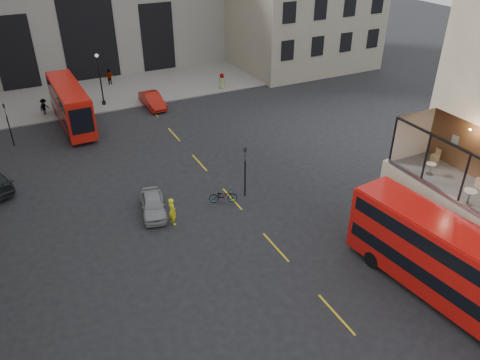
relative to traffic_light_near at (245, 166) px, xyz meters
name	(u,v)px	position (x,y,z in m)	size (l,w,h in m)	color
ground	(368,301)	(1.00, -12.00, -2.42)	(140.00, 140.00, 0.00)	black
host_frontage	(467,233)	(7.50, -12.00, -0.17)	(3.00, 11.00, 4.50)	#BCAB8D
cafe_floor	(477,197)	(7.50, -12.00, 2.12)	(3.00, 10.00, 0.10)	slate
pavement_far	(96,93)	(-5.00, 26.00, -2.36)	(40.00, 12.00, 0.12)	slate
traffic_light_near	(245,166)	(0.00, 0.00, 0.00)	(0.16, 0.20, 3.80)	black
traffic_light_far	(7,119)	(-14.00, 16.00, 0.00)	(0.16, 0.20, 3.80)	black
street_lamp_b	(101,83)	(-5.00, 22.00, -0.03)	(0.36, 0.36, 5.33)	black
bus_near	(446,259)	(4.50, -13.24, 0.01)	(3.71, 11.06, 4.33)	#B4100C
bus_far	(70,103)	(-8.66, 18.02, -0.20)	(2.56, 9.99, 3.96)	#B7150C
car_a	(153,205)	(-6.42, 0.81, -1.77)	(1.55, 3.85, 1.31)	gray
car_b	(152,100)	(-0.66, 19.27, -1.68)	(1.57, 4.51, 1.49)	#A11309
bicycle	(223,196)	(-1.71, -0.05, -1.92)	(0.67, 1.93, 1.01)	gray
cyclist	(172,211)	(-5.67, -0.91, -1.48)	(0.69, 0.45, 1.89)	#FFF51A
pedestrian_b	(44,107)	(-10.72, 21.92, -1.59)	(1.08, 0.62, 1.68)	gray
pedestrian_c	(109,77)	(-2.95, 28.00, -1.49)	(1.10, 0.46, 1.88)	gray
pedestrian_d	(222,81)	(7.95, 21.11, -1.53)	(0.87, 0.57, 1.78)	gray
cafe_table_mid	(469,195)	(6.39, -12.26, 2.71)	(0.65, 0.65, 0.81)	white
cafe_table_far	(431,167)	(7.04, -9.11, 2.62)	(0.53, 0.53, 0.66)	silver
cafe_chair_d	(435,157)	(8.51, -8.08, 2.41)	(0.41, 0.41, 0.78)	tan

